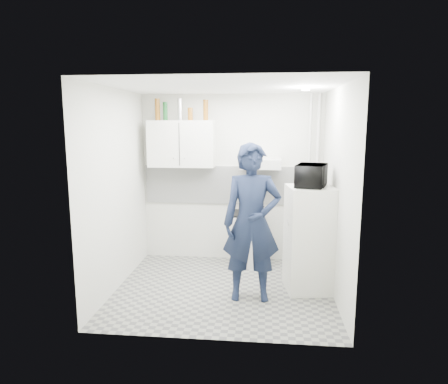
# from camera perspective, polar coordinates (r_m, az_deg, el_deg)

# --- Properties ---
(floor) EXTENTS (2.80, 2.80, 0.00)m
(floor) POSITION_cam_1_polar(r_m,az_deg,el_deg) (5.41, -0.07, -13.72)
(floor) COLOR gray
(floor) RESTS_ON ground
(ceiling) EXTENTS (2.80, 2.80, 0.00)m
(ceiling) POSITION_cam_1_polar(r_m,az_deg,el_deg) (4.98, -0.07, 14.88)
(ceiling) COLOR white
(ceiling) RESTS_ON wall_back
(wall_back) EXTENTS (2.80, 0.00, 2.80)m
(wall_back) POSITION_cam_1_polar(r_m,az_deg,el_deg) (6.27, 1.09, 1.92)
(wall_back) COLOR beige
(wall_back) RESTS_ON floor
(wall_left) EXTENTS (0.00, 2.60, 2.60)m
(wall_left) POSITION_cam_1_polar(r_m,az_deg,el_deg) (5.36, -15.13, 0.23)
(wall_left) COLOR beige
(wall_left) RESTS_ON floor
(wall_right) EXTENTS (0.00, 2.60, 2.60)m
(wall_right) POSITION_cam_1_polar(r_m,az_deg,el_deg) (5.09, 15.81, -0.29)
(wall_right) COLOR beige
(wall_right) RESTS_ON floor
(person) EXTENTS (0.74, 0.51, 1.93)m
(person) POSITION_cam_1_polar(r_m,az_deg,el_deg) (4.86, 3.99, -4.42)
(person) COLOR #141C33
(person) RESTS_ON floor
(stove) EXTENTS (0.49, 0.49, 0.79)m
(stove) POSITION_cam_1_polar(r_m,az_deg,el_deg) (6.20, 3.54, -6.77)
(stove) COLOR beige
(stove) RESTS_ON floor
(fridge) EXTENTS (0.64, 0.64, 1.37)m
(fridge) POSITION_cam_1_polar(r_m,az_deg,el_deg) (5.31, 12.05, -6.56)
(fridge) COLOR silver
(fridge) RESTS_ON floor
(stove_top) EXTENTS (0.47, 0.47, 0.03)m
(stove_top) POSITION_cam_1_polar(r_m,az_deg,el_deg) (6.09, 3.58, -3.10)
(stove_top) COLOR black
(stove_top) RESTS_ON stove
(saucepan) EXTENTS (0.19, 0.19, 0.11)m
(saucepan) POSITION_cam_1_polar(r_m,az_deg,el_deg) (6.13, 3.74, -2.37)
(saucepan) COLOR silver
(saucepan) RESTS_ON stove_top
(microwave) EXTENTS (0.58, 0.46, 0.28)m
(microwave) POSITION_cam_1_polar(r_m,az_deg,el_deg) (5.14, 12.38, 2.31)
(microwave) COLOR black
(microwave) RESTS_ON fridge
(bottle_a) EXTENTS (0.08, 0.08, 0.32)m
(bottle_a) POSITION_cam_1_polar(r_m,az_deg,el_deg) (6.23, -9.48, 11.54)
(bottle_a) COLOR brown
(bottle_a) RESTS_ON upper_cabinet
(bottle_b) EXTENTS (0.07, 0.07, 0.27)m
(bottle_b) POSITION_cam_1_polar(r_m,az_deg,el_deg) (6.20, -8.38, 11.34)
(bottle_b) COLOR #144C1E
(bottle_b) RESTS_ON upper_cabinet
(bottle_d) EXTENTS (0.07, 0.07, 0.32)m
(bottle_d) POSITION_cam_1_polar(r_m,az_deg,el_deg) (6.15, -6.32, 11.62)
(bottle_d) COLOR silver
(bottle_d) RESTS_ON upper_cabinet
(canister_a) EXTENTS (0.08, 0.08, 0.19)m
(canister_a) POSITION_cam_1_polar(r_m,az_deg,el_deg) (6.11, -4.84, 11.04)
(canister_a) COLOR brown
(canister_a) RESTS_ON upper_cabinet
(bottle_e) EXTENTS (0.08, 0.08, 0.30)m
(bottle_e) POSITION_cam_1_polar(r_m,az_deg,el_deg) (6.08, -2.63, 11.61)
(bottle_e) COLOR brown
(bottle_e) RESTS_ON upper_cabinet
(upper_cabinet) EXTENTS (1.00, 0.35, 0.70)m
(upper_cabinet) POSITION_cam_1_polar(r_m,az_deg,el_deg) (6.15, -6.06, 6.87)
(upper_cabinet) COLOR silver
(upper_cabinet) RESTS_ON wall_back
(range_hood) EXTENTS (0.60, 0.50, 0.14)m
(range_hood) POSITION_cam_1_polar(r_m,az_deg,el_deg) (5.96, 5.22, 4.10)
(range_hood) COLOR beige
(range_hood) RESTS_ON wall_back
(backsplash) EXTENTS (2.74, 0.03, 0.60)m
(backsplash) POSITION_cam_1_polar(r_m,az_deg,el_deg) (6.26, 1.08, 1.00)
(backsplash) COLOR white
(backsplash) RESTS_ON wall_back
(pipe_a) EXTENTS (0.05, 0.05, 2.60)m
(pipe_a) POSITION_cam_1_polar(r_m,az_deg,el_deg) (6.22, 13.06, 1.61)
(pipe_a) COLOR beige
(pipe_a) RESTS_ON floor
(pipe_b) EXTENTS (0.04, 0.04, 2.60)m
(pipe_b) POSITION_cam_1_polar(r_m,az_deg,el_deg) (6.20, 11.96, 1.63)
(pipe_b) COLOR beige
(pipe_b) RESTS_ON floor
(ceiling_spot_fixture) EXTENTS (0.10, 0.10, 0.02)m
(ceiling_spot_fixture) POSITION_cam_1_polar(r_m,az_deg,el_deg) (5.18, 11.60, 14.16)
(ceiling_spot_fixture) COLOR white
(ceiling_spot_fixture) RESTS_ON ceiling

